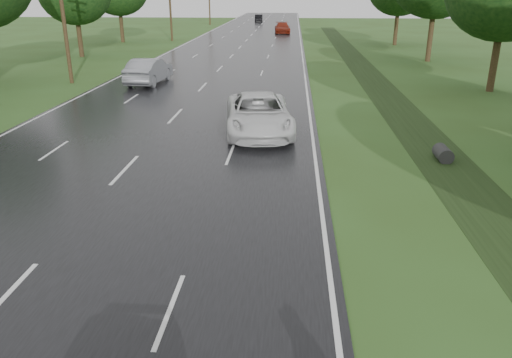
% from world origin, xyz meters
% --- Properties ---
extents(ground, '(220.00, 220.00, 0.00)m').
position_xyz_m(ground, '(0.00, 0.00, 0.00)').
color(ground, '#2F4A1A').
rests_on(ground, ground).
extents(road, '(14.00, 180.00, 0.04)m').
position_xyz_m(road, '(0.00, 45.00, 0.02)').
color(road, black).
rests_on(road, ground).
extents(edge_stripe_east, '(0.12, 180.00, 0.01)m').
position_xyz_m(edge_stripe_east, '(6.75, 45.00, 0.04)').
color(edge_stripe_east, silver).
rests_on(edge_stripe_east, road).
extents(edge_stripe_west, '(0.12, 180.00, 0.01)m').
position_xyz_m(edge_stripe_west, '(-6.75, 45.00, 0.04)').
color(edge_stripe_west, silver).
rests_on(edge_stripe_west, road).
extents(center_line, '(0.12, 180.00, 0.01)m').
position_xyz_m(center_line, '(0.00, 45.00, 0.04)').
color(center_line, silver).
rests_on(center_line, road).
extents(drainage_ditch, '(2.20, 120.00, 0.56)m').
position_xyz_m(drainage_ditch, '(11.50, 18.71, 0.04)').
color(drainage_ditch, black).
rests_on(drainage_ditch, ground).
extents(utility_pole_mid, '(1.60, 0.26, 10.00)m').
position_xyz_m(utility_pole_mid, '(-9.20, 25.00, 5.20)').
color(utility_pole_mid, '#322514').
rests_on(utility_pole_mid, ground).
extents(white_pickup, '(3.49, 6.30, 1.67)m').
position_xyz_m(white_pickup, '(4.39, 13.20, 0.87)').
color(white_pickup, silver).
rests_on(white_pickup, road).
extents(silver_sedan, '(2.13, 5.24, 1.69)m').
position_xyz_m(silver_sedan, '(-3.78, 25.01, 0.89)').
color(silver_sedan, gray).
rests_on(silver_sedan, road).
extents(far_car_red, '(2.46, 5.30, 1.50)m').
position_xyz_m(far_car_red, '(4.24, 67.03, 0.79)').
color(far_car_red, maroon).
rests_on(far_car_red, road).
extents(far_car_dark, '(1.68, 4.27, 1.39)m').
position_xyz_m(far_car_dark, '(-1.00, 94.27, 0.73)').
color(far_car_dark, black).
rests_on(far_car_dark, road).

